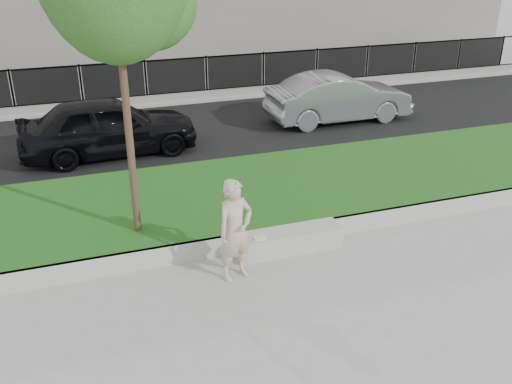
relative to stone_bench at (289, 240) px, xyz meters
name	(u,v)px	position (x,y,z in m)	size (l,w,h in m)	color
ground	(292,273)	(-0.25, -0.80, -0.21)	(90.00, 90.00, 0.00)	gray
grass_bank	(241,197)	(-0.25, 2.20, -0.01)	(34.00, 4.00, 0.40)	black
grass_kerb	(272,237)	(-0.25, 0.24, -0.01)	(34.00, 0.08, 0.40)	#97958E
street	(186,132)	(-0.25, 7.70, -0.19)	(34.00, 7.00, 0.04)	black
far_pavement	(159,95)	(-0.25, 12.20, -0.15)	(34.00, 3.00, 0.12)	gray
iron_fence	(164,89)	(-0.25, 11.20, 0.33)	(32.00, 0.30, 1.50)	slate
stone_bench	(289,240)	(0.00, 0.00, 0.00)	(2.09, 0.52, 0.43)	#97958E
man	(235,230)	(-1.24, -0.55, 0.72)	(0.68, 0.45, 1.87)	#BDA891
book	(260,238)	(-0.63, -0.11, 0.23)	(0.22, 0.16, 0.02)	beige
car_dark	(108,126)	(-2.66, 6.43, 0.63)	(1.90, 4.73, 1.61)	black
car_silver	(339,98)	(4.65, 7.15, 0.59)	(1.62, 4.65, 1.53)	gray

